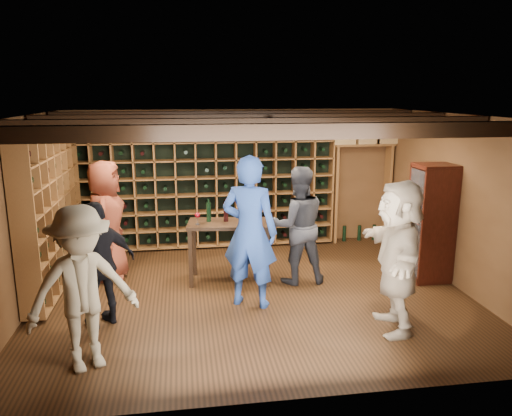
{
  "coord_description": "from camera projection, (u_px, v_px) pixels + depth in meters",
  "views": [
    {
      "loc": [
        -0.95,
        -6.54,
        2.81
      ],
      "look_at": [
        0.06,
        0.2,
        1.22
      ],
      "focal_mm": 35.0,
      "sensor_mm": 36.0,
      "label": 1
    }
  ],
  "objects": [
    {
      "name": "display_cabinet",
      "position": [
        431.0,
        225.0,
        7.46
      ],
      "size": [
        0.55,
        0.5,
        1.75
      ],
      "color": "#3A120B",
      "rests_on": "ground"
    },
    {
      "name": "man_grey_suit",
      "position": [
        298.0,
        225.0,
        7.37
      ],
      "size": [
        0.87,
        0.68,
        1.76
      ],
      "primitive_type": "imported",
      "rotation": [
        0.0,
        0.0,
        3.16
      ],
      "color": "black",
      "rests_on": "ground"
    },
    {
      "name": "wine_rack_back",
      "position": [
        206.0,
        186.0,
        8.98
      ],
      "size": [
        4.65,
        0.3,
        2.2
      ],
      "color": "brown",
      "rests_on": "ground"
    },
    {
      "name": "wine_rack_left",
      "position": [
        52.0,
        209.0,
        7.2
      ],
      "size": [
        0.3,
        2.65,
        2.2
      ],
      "color": "brown",
      "rests_on": "ground"
    },
    {
      "name": "guest_khaki",
      "position": [
        82.0,
        289.0,
        5.03
      ],
      "size": [
        1.29,
        1.06,
        1.73
      ],
      "primitive_type": "imported",
      "rotation": [
        0.0,
        0.0,
        0.44
      ],
      "color": "#817359",
      "rests_on": "ground"
    },
    {
      "name": "man_blue_shirt",
      "position": [
        250.0,
        232.0,
        6.53
      ],
      "size": [
        0.88,
        0.75,
        2.03
      ],
      "primitive_type": "imported",
      "rotation": [
        0.0,
        0.0,
        2.71
      ],
      "color": "navy",
      "rests_on": "ground"
    },
    {
      "name": "guest_woman_black",
      "position": [
        100.0,
        264.0,
        6.01
      ],
      "size": [
        0.96,
        0.84,
        1.56
      ],
      "primitive_type": "imported",
      "rotation": [
        0.0,
        0.0,
        3.76
      ],
      "color": "black",
      "rests_on": "ground"
    },
    {
      "name": "crate_shelf",
      "position": [
        363.0,
        160.0,
        9.3
      ],
      "size": [
        1.2,
        0.32,
        2.07
      ],
      "color": "brown",
      "rests_on": "ground"
    },
    {
      "name": "room_shell",
      "position": [
        253.0,
        122.0,
        6.57
      ],
      "size": [
        6.0,
        6.0,
        6.0
      ],
      "color": "brown",
      "rests_on": "ground"
    },
    {
      "name": "guest_beige",
      "position": [
        398.0,
        256.0,
        5.87
      ],
      "size": [
        0.82,
        1.77,
        1.83
      ],
      "primitive_type": "imported",
      "rotation": [
        0.0,
        0.0,
        4.55
      ],
      "color": "tan",
      "rests_on": "ground"
    },
    {
      "name": "tasting_table",
      "position": [
        229.0,
        229.0,
        7.42
      ],
      "size": [
        1.29,
        0.76,
        1.2
      ],
      "rotation": [
        0.0,
        0.0,
        -0.13
      ],
      "color": "black",
      "rests_on": "ground"
    },
    {
      "name": "ground",
      "position": [
        254.0,
        295.0,
        7.07
      ],
      "size": [
        6.0,
        6.0,
        0.0
      ],
      "primitive_type": "plane",
      "color": "#341D0E",
      "rests_on": "ground"
    },
    {
      "name": "guest_red_floral",
      "position": [
        106.0,
        221.0,
        7.52
      ],
      "size": [
        0.63,
        0.92,
        1.82
      ],
      "primitive_type": "imported",
      "rotation": [
        0.0,
        0.0,
        1.51
      ],
      "color": "maroon",
      "rests_on": "ground"
    }
  ]
}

